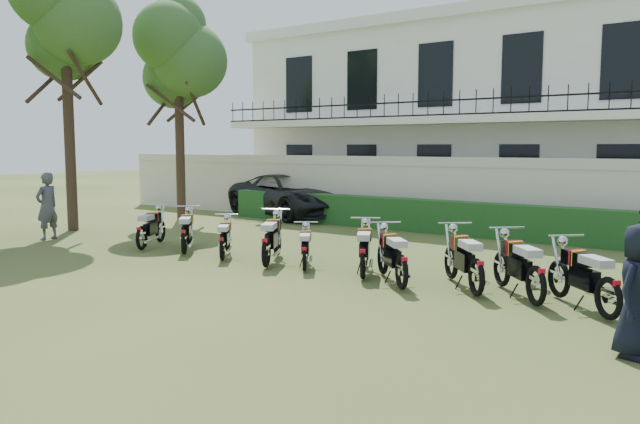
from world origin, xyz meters
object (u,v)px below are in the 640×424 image
Objects in this scene: motorcycle_8 at (536,276)px; suv at (291,195)px; motorcycle_7 at (477,268)px; motorcycle_6 at (402,263)px; motorcycle_1 at (184,235)px; motorcycle_4 at (305,252)px; motorcycle_2 at (222,242)px; tree_west_near at (179,53)px; inspector at (47,206)px; motorcycle_3 at (266,244)px; motorcycle_9 at (609,288)px; officer_0 at (639,291)px; motorcycle_5 at (363,255)px; motorcycle_0 at (141,232)px; tree_west_mid at (65,12)px.

suv reaches higher than motorcycle_8.
motorcycle_7 is at bearing 134.67° from motorcycle_8.
motorcycle_6 is 0.92× the size of motorcycle_7.
motorcycle_4 is at bearing -40.95° from motorcycle_1.
motorcycle_2 is at bearing -132.64° from suv.
tree_west_near reaches higher than motorcycle_7.
motorcycle_4 is at bearing -121.37° from suv.
suv reaches higher than motorcycle_2.
motorcycle_4 is at bearing -27.78° from tree_west_near.
suv is 3.02× the size of inspector.
inspector is (0.62, -5.51, -4.94)m from tree_west_near.
motorcycle_2 is 1.37m from motorcycle_3.
motorcycle_3 reaches higher than motorcycle_8.
motorcycle_4 is 5.94m from motorcycle_9.
officer_0 is at bearing -48.87° from motorcycle_2.
motorcycle_2 is 0.88× the size of motorcycle_7.
motorcycle_2 is 7.07m from motorcycle_8.
motorcycle_3 is 1.24× the size of motorcycle_6.
motorcycle_7 is at bearing -35.29° from motorcycle_4.
motorcycle_2 is 0.95× the size of motorcycle_6.
motorcycle_4 is 3.75m from motorcycle_7.
motorcycle_7 is (1.30, 0.32, 0.02)m from motorcycle_6.
motorcycle_5 is at bearing 136.83° from motorcycle_8.
motorcycle_8 is at bearing -29.00° from motorcycle_3.
inspector reaches higher than motorcycle_8.
officer_0 is at bearing -107.73° from suv.
motorcycle_4 is 0.88× the size of motorcycle_8.
motorcycle_4 is 2.47m from motorcycle_6.
officer_0 is at bearing -42.07° from motorcycle_3.
motorcycle_0 is at bearing -149.14° from suv.
officer_0 is at bearing -73.50° from motorcycle_7.
motorcycle_1 reaches higher than motorcycle_0.
motorcycle_8 is at bearing -42.06° from motorcycle_1.
motorcycle_1 is 1.06× the size of motorcycle_2.
motorcycle_6 is 0.99× the size of motorcycle_9.
motorcycle_0 is 4.04m from motorcycle_3.
suv reaches higher than motorcycle_3.
motorcycle_5 is at bearing 87.48° from officer_0.
tree_west_near is 16.96m from motorcycle_9.
officer_0 reaches higher than motorcycle_7.
motorcycle_1 is 10.29m from officer_0.
motorcycle_7 is 3.33m from officer_0.
motorcycle_5 is at bearing -4.35° from tree_west_mid.
motorcycle_3 is at bearing -31.14° from tree_west_near.
inspector is (-12.46, -0.63, 0.42)m from motorcycle_7.
tree_west_near is at bearing 177.28° from inspector.
motorcycle_6 is at bearing 82.49° from inspector.
inspector reaches higher than motorcycle_4.
motorcycle_3 reaches higher than motorcycle_5.
motorcycle_0 is at bearing 147.59° from motorcycle_4.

